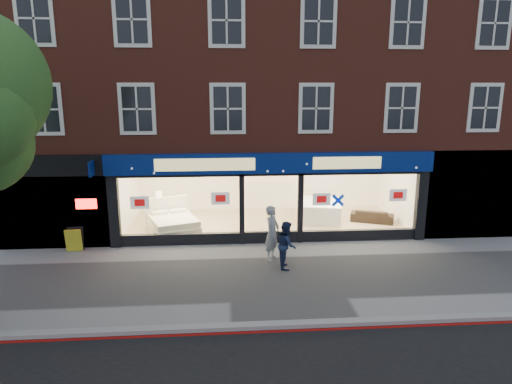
{
  "coord_description": "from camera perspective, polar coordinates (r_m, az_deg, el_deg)",
  "views": [
    {
      "loc": [
        -1.72,
        -12.57,
        5.55
      ],
      "look_at": [
        -0.59,
        2.5,
        2.02
      ],
      "focal_mm": 32.0,
      "sensor_mm": 36.0,
      "label": 1
    }
  ],
  "objects": [
    {
      "name": "kerb_line",
      "position": [
        11.11,
        5.43,
        -16.86
      ],
      "size": [
        60.0,
        0.1,
        0.01
      ],
      "primitive_type": "cube",
      "color": "#8C0A07",
      "rests_on": "ground"
    },
    {
      "name": "pedestrian_blue",
      "position": [
        14.25,
        3.84,
        -6.59
      ],
      "size": [
        0.61,
        0.76,
        1.49
      ],
      "primitive_type": "imported",
      "rotation": [
        0.0,
        0.0,
        1.51
      ],
      "color": "#172242",
      "rests_on": "ground"
    },
    {
      "name": "ground",
      "position": [
        13.85,
        3.25,
        -10.51
      ],
      "size": [
        120.0,
        120.0,
        0.0
      ],
      "primitive_type": "plane",
      "color": "gray",
      "rests_on": "ground"
    },
    {
      "name": "pedestrian_grey",
      "position": [
        14.83,
        2.04,
        -5.13
      ],
      "size": [
        0.7,
        0.79,
        1.8
      ],
      "primitive_type": "imported",
      "rotation": [
        0.0,
        0.0,
        1.04
      ],
      "color": "#929599",
      "rests_on": "ground"
    },
    {
      "name": "kerb_stone",
      "position": [
        11.26,
        5.26,
        -16.12
      ],
      "size": [
        60.0,
        0.25,
        0.12
      ],
      "primitive_type": "cube",
      "color": "gray",
      "rests_on": "ground"
    },
    {
      "name": "showroom_floor",
      "position": [
        18.73,
        1.16,
        -3.94
      ],
      "size": [
        11.0,
        4.5,
        0.1
      ],
      "primitive_type": "cube",
      "color": "tan",
      "rests_on": "ground"
    },
    {
      "name": "a_board",
      "position": [
        16.88,
        -21.74,
        -5.54
      ],
      "size": [
        0.58,
        0.41,
        0.83
      ],
      "primitive_type": "cube",
      "rotation": [
        0.0,
        0.0,
        0.12
      ],
      "color": "gold",
      "rests_on": "ground"
    },
    {
      "name": "building",
      "position": [
        19.61,
        0.71,
        16.42
      ],
      "size": [
        19.0,
        8.26,
        10.3
      ],
      "color": "brown",
      "rests_on": "ground"
    },
    {
      "name": "display_bed",
      "position": [
        17.76,
        -10.36,
        -3.85
      ],
      "size": [
        2.29,
        2.51,
        1.16
      ],
      "rotation": [
        0.0,
        0.0,
        0.35
      ],
      "color": "white",
      "rests_on": "showroom_floor"
    },
    {
      "name": "mattress_stack",
      "position": [
        19.14,
        8.11,
        -2.32
      ],
      "size": [
        1.93,
        2.26,
        0.78
      ],
      "rotation": [
        0.0,
        0.0,
        -0.2
      ],
      "color": "white",
      "rests_on": "showroom_floor"
    },
    {
      "name": "bedside_table",
      "position": [
        19.74,
        -11.96,
        -2.35
      ],
      "size": [
        0.58,
        0.58,
        0.55
      ],
      "primitive_type": "cube",
      "rotation": [
        0.0,
        0.0,
        -0.37
      ],
      "color": "brown",
      "rests_on": "showroom_floor"
    },
    {
      "name": "sofa",
      "position": [
        19.32,
        14.31,
        -2.89
      ],
      "size": [
        1.84,
        1.29,
        0.5
      ],
      "primitive_type": "imported",
      "rotation": [
        0.0,
        0.0,
        2.74
      ],
      "color": "black",
      "rests_on": "showroom_floor"
    }
  ]
}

